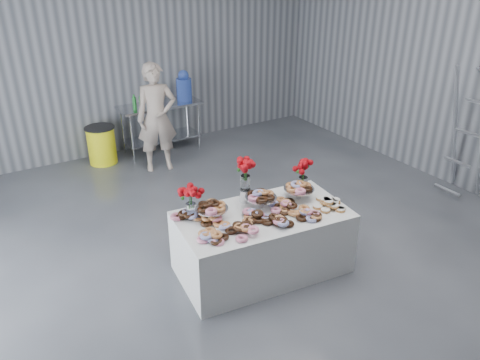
% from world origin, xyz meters
% --- Properties ---
extents(ground, '(9.00, 9.00, 0.00)m').
position_xyz_m(ground, '(0.00, 0.00, 0.00)').
color(ground, '#3B3D43').
rests_on(ground, ground).
extents(room_walls, '(8.04, 9.04, 4.02)m').
position_xyz_m(room_walls, '(-0.27, 0.07, 2.64)').
color(room_walls, gray).
rests_on(room_walls, ground).
extents(display_table, '(2.00, 1.20, 0.75)m').
position_xyz_m(display_table, '(0.11, 0.03, 0.38)').
color(display_table, silver).
rests_on(display_table, ground).
extents(prep_table, '(1.50, 0.60, 0.90)m').
position_xyz_m(prep_table, '(0.59, 4.10, 0.62)').
color(prep_table, silver).
rests_on(prep_table, ground).
extents(donut_mounds, '(1.88, 0.99, 0.09)m').
position_xyz_m(donut_mounds, '(0.11, -0.02, 0.80)').
color(donut_mounds, '#CF884B').
rests_on(donut_mounds, display_table).
extents(cake_stand_left, '(0.36, 0.36, 0.17)m').
position_xyz_m(cake_stand_left, '(-0.42, 0.24, 0.89)').
color(cake_stand_left, silver).
rests_on(cake_stand_left, display_table).
extents(cake_stand_mid, '(0.36, 0.36, 0.17)m').
position_xyz_m(cake_stand_mid, '(0.18, 0.17, 0.89)').
color(cake_stand_mid, silver).
rests_on(cake_stand_mid, display_table).
extents(cake_stand_right, '(0.36, 0.36, 0.17)m').
position_xyz_m(cake_stand_right, '(0.68, 0.12, 0.89)').
color(cake_stand_right, silver).
rests_on(cake_stand_right, display_table).
extents(danish_pile, '(0.48, 0.48, 0.11)m').
position_xyz_m(danish_pile, '(0.84, -0.20, 0.81)').
color(danish_pile, white).
rests_on(danish_pile, display_table).
extents(bouquet_left, '(0.26, 0.26, 0.42)m').
position_xyz_m(bouquet_left, '(-0.60, 0.36, 1.05)').
color(bouquet_left, white).
rests_on(bouquet_left, display_table).
extents(bouquet_right, '(0.26, 0.26, 0.42)m').
position_xyz_m(bouquet_right, '(0.84, 0.25, 1.05)').
color(bouquet_right, white).
rests_on(bouquet_right, display_table).
extents(bouquet_center, '(0.26, 0.26, 0.57)m').
position_xyz_m(bouquet_center, '(0.10, 0.38, 1.13)').
color(bouquet_center, silver).
rests_on(bouquet_center, display_table).
extents(water_jug, '(0.28, 0.28, 0.55)m').
position_xyz_m(water_jug, '(1.09, 4.10, 1.15)').
color(water_jug, '#4267E1').
rests_on(water_jug, prep_table).
extents(drink_bottles, '(0.54, 0.08, 0.27)m').
position_xyz_m(drink_bottles, '(0.27, 4.00, 1.04)').
color(drink_bottles, '#268C33').
rests_on(drink_bottles, prep_table).
extents(person, '(0.74, 0.57, 1.82)m').
position_xyz_m(person, '(0.23, 3.35, 0.91)').
color(person, '#CC8C93').
rests_on(person, ground).
extents(trash_barrel, '(0.52, 0.52, 0.66)m').
position_xyz_m(trash_barrel, '(-0.54, 4.10, 0.33)').
color(trash_barrel, '#FCF815').
rests_on(trash_barrel, ground).
extents(stepladder, '(0.73, 0.50, 1.98)m').
position_xyz_m(stepladder, '(3.75, 0.08, 0.99)').
color(stepladder, silver).
rests_on(stepladder, ground).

